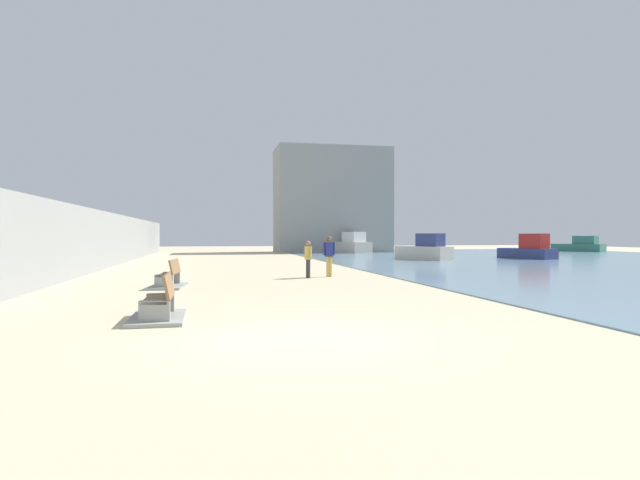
% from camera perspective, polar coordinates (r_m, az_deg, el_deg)
% --- Properties ---
extents(ground_plane, '(120.00, 120.00, 0.00)m').
position_cam_1_polar(ground_plane, '(27.20, -8.39, -3.30)').
color(ground_plane, '#C6B793').
extents(seawall, '(0.80, 64.00, 3.08)m').
position_cam_1_polar(seawall, '(27.75, -24.05, -0.07)').
color(seawall, gray).
rests_on(seawall, ground).
extents(bench_near, '(1.12, 2.11, 0.98)m').
position_cam_1_polar(bench_near, '(11.83, -17.05, -7.15)').
color(bench_near, gray).
rests_on(bench_near, ground).
extents(bench_far, '(1.31, 2.20, 0.98)m').
position_cam_1_polar(bench_far, '(18.96, -16.08, -4.26)').
color(bench_far, gray).
rests_on(bench_far, ground).
extents(person_walking, '(0.53, 0.24, 1.76)m').
position_cam_1_polar(person_walking, '(22.83, 1.00, -1.41)').
color(person_walking, gold).
rests_on(person_walking, ground).
extents(person_standing, '(0.27, 0.51, 1.58)m').
position_cam_1_polar(person_standing, '(22.15, -1.30, -1.81)').
color(person_standing, '#333338').
rests_on(person_standing, ground).
extents(boat_far_left, '(3.23, 4.54, 1.90)m').
position_cam_1_polar(boat_far_left, '(38.76, 11.31, -1.07)').
color(boat_far_left, beige).
rests_on(boat_far_left, water_bay).
extents(boat_distant, '(3.62, 5.31, 2.10)m').
position_cam_1_polar(boat_distant, '(53.04, 3.33, -0.55)').
color(boat_distant, beige).
rests_on(boat_distant, water_bay).
extents(boat_far_right, '(4.78, 5.51, 1.70)m').
position_cam_1_polar(boat_far_right, '(64.11, 26.35, -0.56)').
color(boat_far_right, '#337060').
rests_on(boat_far_right, water_bay).
extents(boat_nearest, '(2.98, 4.55, 1.89)m').
position_cam_1_polar(boat_nearest, '(42.72, 21.72, -0.98)').
color(boat_nearest, navy).
rests_on(boat_nearest, water_bay).
extents(harbor_building, '(12.00, 6.00, 11.08)m').
position_cam_1_polar(harbor_building, '(56.65, 1.28, 4.30)').
color(harbor_building, gray).
rests_on(harbor_building, ground).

